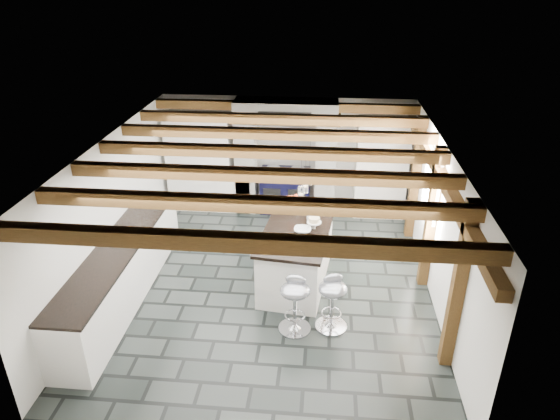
# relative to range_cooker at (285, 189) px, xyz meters

# --- Properties ---
(ground) EXTENTS (6.00, 6.00, 0.00)m
(ground) POSITION_rel_range_cooker_xyz_m (0.00, -2.68, -0.47)
(ground) COLOR black
(ground) RESTS_ON ground
(room_shell) EXTENTS (6.00, 6.03, 6.00)m
(room_shell) POSITION_rel_range_cooker_xyz_m (-0.61, -1.26, 0.60)
(room_shell) COLOR silver
(room_shell) RESTS_ON ground
(range_cooker) EXTENTS (1.00, 0.63, 0.99)m
(range_cooker) POSITION_rel_range_cooker_xyz_m (0.00, 0.00, 0.00)
(range_cooker) COLOR black
(range_cooker) RESTS_ON ground
(kitchen_island) EXTENTS (1.21, 2.01, 1.26)m
(kitchen_island) POSITION_rel_range_cooker_xyz_m (0.40, -2.57, 0.02)
(kitchen_island) COLOR white
(kitchen_island) RESTS_ON ground
(bar_stool_near) EXTENTS (0.50, 0.50, 0.83)m
(bar_stool_near) POSITION_rel_range_cooker_xyz_m (0.95, -3.72, 0.05)
(bar_stool_near) COLOR silver
(bar_stool_near) RESTS_ON ground
(bar_stool_far) EXTENTS (0.46, 0.46, 0.84)m
(bar_stool_far) POSITION_rel_range_cooker_xyz_m (0.45, -3.82, 0.06)
(bar_stool_far) COLOR silver
(bar_stool_far) RESTS_ON ground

